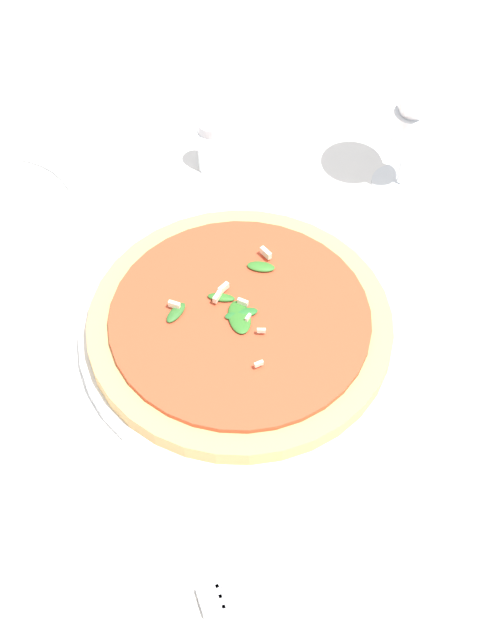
% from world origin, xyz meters
% --- Properties ---
extents(ground_plane, '(6.00, 6.00, 0.00)m').
position_xyz_m(ground_plane, '(0.00, 0.00, 0.00)').
color(ground_plane, white).
extents(pizza_arugula_main, '(0.32, 0.32, 0.05)m').
position_xyz_m(pizza_arugula_main, '(0.03, -0.02, 0.02)').
color(pizza_arugula_main, white).
rests_on(pizza_arugula_main, ground_plane).
extents(wine_glass, '(0.07, 0.07, 0.16)m').
position_xyz_m(wine_glass, '(0.30, 0.10, 0.11)').
color(wine_glass, white).
rests_on(wine_glass, ground_plane).
extents(napkin, '(0.17, 0.12, 0.01)m').
position_xyz_m(napkin, '(-0.16, -0.25, 0.00)').
color(napkin, silver).
rests_on(napkin, ground_plane).
extents(fork, '(0.19, 0.04, 0.00)m').
position_xyz_m(fork, '(-0.16, -0.25, 0.01)').
color(fork, silver).
rests_on(fork, ground_plane).
extents(shaker_pepper, '(0.03, 0.03, 0.07)m').
position_xyz_m(shaker_pepper, '(0.11, 0.22, 0.03)').
color(shaker_pepper, silver).
rests_on(shaker_pepper, ground_plane).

